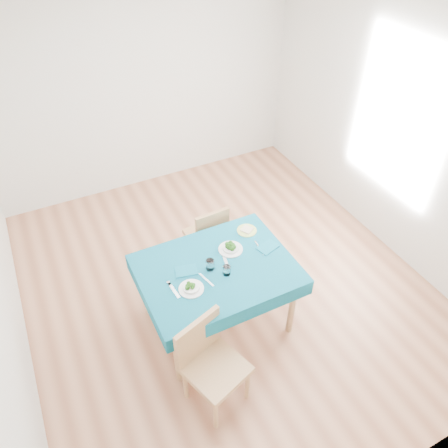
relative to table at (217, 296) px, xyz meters
name	(u,v)px	position (x,y,z in m)	size (l,w,h in m)	color
room_shell	(224,181)	(0.28, 0.41, 0.97)	(4.02, 4.52, 2.73)	brown
table	(217,296)	(0.00, 0.00, 0.00)	(1.36, 1.03, 0.76)	#094F66
chair_near	(216,360)	(-0.36, -0.71, 0.17)	(0.44, 0.49, 1.11)	#A2784C
chair_far	(205,232)	(0.24, 0.78, 0.09)	(0.37, 0.41, 0.93)	#A2784C
bowl_near	(191,287)	(-0.30, -0.13, 0.41)	(0.21, 0.21, 0.07)	white
bowl_far	(231,247)	(0.22, 0.15, 0.41)	(0.23, 0.23, 0.07)	white
fork_near	(174,290)	(-0.44, -0.07, 0.38)	(0.03, 0.19, 0.00)	silver
knife_near	(206,280)	(-0.14, -0.09, 0.38)	(0.01, 0.19, 0.00)	silver
fork_far	(224,257)	(0.12, 0.09, 0.38)	(0.03, 0.20, 0.00)	silver
knife_far	(260,248)	(0.47, 0.05, 0.38)	(0.02, 0.20, 0.00)	silver
napkin_near	(186,271)	(-0.26, 0.08, 0.38)	(0.19, 0.13, 0.01)	#0D5970
napkin_far	(268,247)	(0.54, 0.02, 0.38)	(0.19, 0.13, 0.01)	#0D5970
tumbler_center	(210,265)	(-0.06, 0.02, 0.43)	(0.08, 0.08, 0.10)	white
tumbler_side	(227,270)	(0.05, -0.10, 0.42)	(0.07, 0.07, 0.09)	white
side_plate	(247,230)	(0.48, 0.31, 0.38)	(0.19, 0.19, 0.01)	#C9DE6C
bread_slice	(247,230)	(0.48, 0.31, 0.40)	(0.10, 0.10, 0.01)	beige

